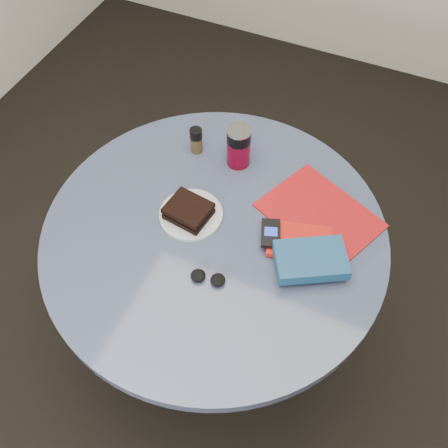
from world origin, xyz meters
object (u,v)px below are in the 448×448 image
at_px(table, 215,260).
at_px(red_book, 299,242).
at_px(pepper_grinder, 196,140).
at_px(mp3_player, 271,233).
at_px(magazine, 320,215).
at_px(headphones, 208,278).
at_px(soda_can, 239,146).
at_px(sandwich, 188,211).
at_px(novel, 311,260).
at_px(plate, 191,215).

relative_size(table, red_book, 5.61).
bearing_deg(pepper_grinder, mp3_player, -33.65).
height_order(magazine, headphones, headphones).
xyz_separation_m(soda_can, magazine, (0.30, -0.10, -0.07)).
relative_size(sandwich, novel, 0.71).
relative_size(table, novel, 5.27).
bearing_deg(red_book, mp3_player, 176.57).
bearing_deg(magazine, mp3_player, -103.17).
bearing_deg(novel, sandwich, 147.94).
bearing_deg(mp3_player, table, -166.31).
relative_size(red_book, headphones, 1.75).
xyz_separation_m(table, pepper_grinder, (-0.18, 0.27, 0.21)).
bearing_deg(plate, pepper_grinder, 112.03).
bearing_deg(magazine, headphones, -98.34).
height_order(plate, magazine, plate).
bearing_deg(table, magazine, 33.78).
bearing_deg(table, mp3_player, 13.69).
relative_size(pepper_grinder, mp3_player, 0.86).
distance_m(novel, mp3_player, 0.14).
bearing_deg(magazine, soda_can, -173.90).
height_order(soda_can, magazine, soda_can).
relative_size(pepper_grinder, magazine, 0.28).
relative_size(soda_can, magazine, 0.44).
xyz_separation_m(magazine, mp3_player, (-0.10, -0.14, 0.03)).
xyz_separation_m(sandwich, red_book, (0.33, 0.04, -0.02)).
height_order(table, novel, novel).
height_order(table, magazine, magazine).
distance_m(mp3_player, headphones, 0.22).
xyz_separation_m(magazine, headphones, (-0.21, -0.33, 0.01)).
bearing_deg(table, plate, 166.96).
xyz_separation_m(soda_can, headphones, (0.09, -0.43, -0.06)).
relative_size(table, soda_can, 7.09).
distance_m(magazine, red_book, 0.12).
xyz_separation_m(magazine, red_book, (-0.02, -0.12, 0.01)).
xyz_separation_m(pepper_grinder, red_book, (0.42, -0.21, -0.03)).
height_order(magazine, novel, novel).
bearing_deg(magazine, pepper_grinder, -167.39).
height_order(table, mp3_player, mp3_player).
distance_m(sandwich, mp3_player, 0.25).
xyz_separation_m(plate, magazine, (0.35, 0.15, -0.00)).
height_order(plate, novel, novel).
bearing_deg(table, headphones, -71.56).
relative_size(plate, magazine, 0.58).
relative_size(novel, mp3_player, 1.80).
bearing_deg(mp3_player, plate, -175.64).
bearing_deg(plate, red_book, 6.17).
bearing_deg(sandwich, mp3_player, 6.13).
height_order(red_book, novel, novel).
distance_m(plate, red_book, 0.33).
bearing_deg(red_book, plate, 171.28).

